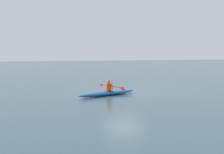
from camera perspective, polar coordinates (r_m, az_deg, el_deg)
ground_plane at (r=18.38m, az=2.48°, el=-3.24°), size 160.00×160.00×0.00m
kayak at (r=17.18m, az=-0.90°, el=-3.33°), size 4.22×1.84×0.28m
kayaker at (r=17.19m, az=-0.64°, el=-1.89°), size 0.77×2.38×0.70m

